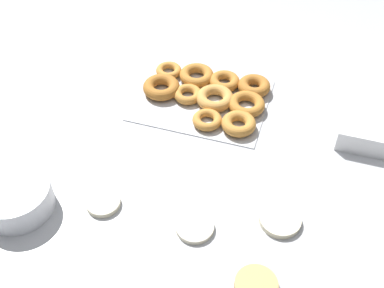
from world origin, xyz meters
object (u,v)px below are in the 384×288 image
object	(u,v)px
pancake_3	(280,220)
pancake_1	(195,227)
pancake_0	(256,285)
container_stack	(368,129)
pancake_2	(103,203)
batter_bowl	(16,198)
donut_tray	(209,95)

from	to	relation	value
pancake_3	pancake_1	bearing A→B (deg)	22.76
pancake_0	container_stack	world-z (taller)	container_stack
pancake_1	container_stack	distance (m)	0.56
pancake_2	container_stack	xyz separation A→B (m)	(-0.60, -0.43, 0.02)
pancake_2	batter_bowl	bearing A→B (deg)	19.29
pancake_0	pancake_2	xyz separation A→B (m)	(0.40, -0.10, -0.00)
pancake_0	pancake_3	xyz separation A→B (m)	(-0.02, -0.18, 0.00)
batter_bowl	donut_tray	bearing A→B (deg)	-122.26
batter_bowl	container_stack	xyz separation A→B (m)	(-0.79, -0.49, -0.00)
batter_bowl	container_stack	world-z (taller)	batter_bowl
batter_bowl	pancake_3	bearing A→B (deg)	-166.67
donut_tray	batter_bowl	distance (m)	0.62
donut_tray	container_stack	distance (m)	0.46
pancake_3	container_stack	world-z (taller)	container_stack
pancake_2	container_stack	bearing A→B (deg)	-144.31
pancake_3	pancake_0	bearing A→B (deg)	83.96
container_stack	pancake_3	bearing A→B (deg)	63.33
pancake_3	batter_bowl	world-z (taller)	batter_bowl
pancake_0	pancake_3	bearing A→B (deg)	-96.04
pancake_3	batter_bowl	xyz separation A→B (m)	(0.61, 0.14, 0.03)
pancake_1	donut_tray	xyz separation A→B (m)	(0.09, -0.46, 0.01)
donut_tray	batter_bowl	size ratio (longest dim) A/B	2.23
container_stack	pancake_1	bearing A→B (deg)	49.77
pancake_0	pancake_2	size ratio (longest dim) A/B	1.11
donut_tray	pancake_0	bearing A→B (deg)	115.19
pancake_1	container_stack	size ratio (longest dim) A/B	0.58
pancake_0	batter_bowl	size ratio (longest dim) A/B	0.54
pancake_0	pancake_1	world-z (taller)	pancake_0
pancake_3	batter_bowl	size ratio (longest dim) A/B	0.57
pancake_1	container_stack	xyz separation A→B (m)	(-0.36, -0.43, 0.02)
pancake_3	donut_tray	size ratio (longest dim) A/B	0.26
container_stack	batter_bowl	bearing A→B (deg)	32.15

